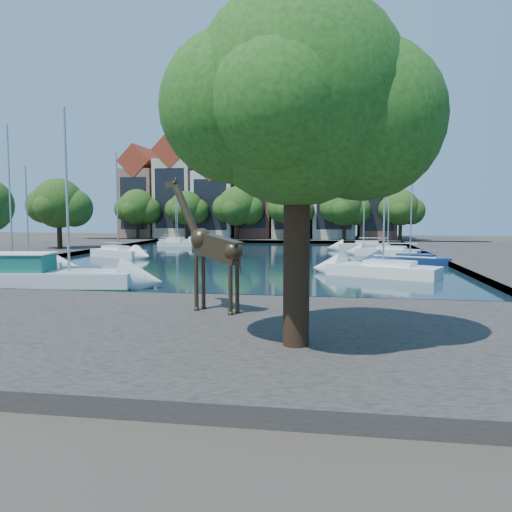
# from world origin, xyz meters

# --- Properties ---
(ground) EXTENTS (160.00, 160.00, 0.00)m
(ground) POSITION_xyz_m (0.00, 0.00, 0.00)
(ground) COLOR #38332B
(ground) RESTS_ON ground
(water_basin) EXTENTS (38.00, 50.00, 0.08)m
(water_basin) POSITION_xyz_m (0.00, 24.00, 0.04)
(water_basin) COLOR black
(water_basin) RESTS_ON ground
(near_quay) EXTENTS (50.00, 14.00, 0.50)m
(near_quay) POSITION_xyz_m (0.00, -7.00, 0.25)
(near_quay) COLOR #45403B
(near_quay) RESTS_ON ground
(far_quay) EXTENTS (60.00, 16.00, 0.50)m
(far_quay) POSITION_xyz_m (0.00, 56.00, 0.25)
(far_quay) COLOR #45403B
(far_quay) RESTS_ON ground
(left_quay) EXTENTS (14.00, 52.00, 0.50)m
(left_quay) POSITION_xyz_m (-25.00, 24.00, 0.25)
(left_quay) COLOR #45403B
(left_quay) RESTS_ON ground
(plane_tree) EXTENTS (8.32, 6.40, 10.62)m
(plane_tree) POSITION_xyz_m (7.62, -9.01, 7.67)
(plane_tree) COLOR #332114
(plane_tree) RESTS_ON near_quay
(townhouse_west_end) EXTENTS (5.44, 9.18, 14.93)m
(townhouse_west_end) POSITION_xyz_m (-23.00, 55.99, 7.36)
(townhouse_west_end) COLOR #8B5F4B
(townhouse_west_end) RESTS_ON far_quay
(townhouse_west_mid) EXTENTS (5.94, 9.18, 16.79)m
(townhouse_west_mid) POSITION_xyz_m (-17.00, 55.99, 8.23)
(townhouse_west_mid) COLOR beige
(townhouse_west_mid) RESTS_ON far_quay
(townhouse_west_inner) EXTENTS (6.43, 9.18, 15.15)m
(townhouse_west_inner) POSITION_xyz_m (-10.50, 55.99, 7.35)
(townhouse_west_inner) COLOR silver
(townhouse_west_inner) RESTS_ON far_quay
(townhouse_center) EXTENTS (5.44, 9.18, 16.93)m
(townhouse_center) POSITION_xyz_m (-4.00, 55.99, 8.36)
(townhouse_center) COLOR brown
(townhouse_center) RESTS_ON far_quay
(townhouse_east_inner) EXTENTS (5.94, 9.18, 15.79)m
(townhouse_east_inner) POSITION_xyz_m (2.00, 55.99, 7.73)
(townhouse_east_inner) COLOR tan
(townhouse_east_inner) RESTS_ON far_quay
(townhouse_east_mid) EXTENTS (6.43, 9.18, 16.65)m
(townhouse_east_mid) POSITION_xyz_m (8.50, 55.99, 8.10)
(townhouse_east_mid) COLOR beige
(townhouse_east_mid) RESTS_ON far_quay
(townhouse_east_end) EXTENTS (5.44, 9.18, 14.43)m
(townhouse_east_end) POSITION_xyz_m (15.00, 55.99, 7.11)
(townhouse_east_end) COLOR brown
(townhouse_east_end) RESTS_ON far_quay
(far_tree_far_west) EXTENTS (7.28, 5.60, 7.68)m
(far_tree_far_west) POSITION_xyz_m (-21.90, 50.49, 5.18)
(far_tree_far_west) COLOR #332114
(far_tree_far_west) RESTS_ON far_quay
(far_tree_west) EXTENTS (6.76, 5.20, 7.36)m
(far_tree_west) POSITION_xyz_m (-13.91, 50.49, 5.08)
(far_tree_west) COLOR #332114
(far_tree_west) RESTS_ON far_quay
(far_tree_mid_west) EXTENTS (7.80, 6.00, 8.00)m
(far_tree_mid_west) POSITION_xyz_m (-5.89, 50.49, 5.29)
(far_tree_mid_west) COLOR #332114
(far_tree_mid_west) RESTS_ON far_quay
(far_tree_mid_east) EXTENTS (7.02, 5.40, 7.52)m
(far_tree_mid_east) POSITION_xyz_m (2.10, 50.49, 5.13)
(far_tree_mid_east) COLOR #332114
(far_tree_mid_east) RESTS_ON far_quay
(far_tree_east) EXTENTS (7.54, 5.80, 7.84)m
(far_tree_east) POSITION_xyz_m (10.11, 50.49, 5.24)
(far_tree_east) COLOR #332114
(far_tree_east) RESTS_ON far_quay
(far_tree_far_east) EXTENTS (6.76, 5.20, 7.36)m
(far_tree_far_east) POSITION_xyz_m (18.09, 50.49, 5.08)
(far_tree_far_east) COLOR #332114
(far_tree_far_east) RESTS_ON far_quay
(side_tree_left_far) EXTENTS (7.28, 5.60, 7.88)m
(side_tree_left_far) POSITION_xyz_m (-21.90, 27.99, 5.38)
(side_tree_left_far) COLOR #332114
(side_tree_left_far) RESTS_ON left_quay
(giraffe_statue) EXTENTS (3.63, 1.83, 5.41)m
(giraffe_statue) POSITION_xyz_m (3.68, -4.27, 3.16)
(giraffe_statue) COLOR #36291B
(giraffe_statue) RESTS_ON near_quay
(motorsailer) EXTENTS (10.28, 4.36, 10.49)m
(motorsailer) POSITION_xyz_m (-8.33, 2.98, 0.88)
(motorsailer) COLOR silver
(motorsailer) RESTS_ON water_basin
(sailboat_left_a) EXTENTS (5.54, 2.90, 8.03)m
(sailboat_left_a) POSITION_xyz_m (-15.00, 11.60, 0.58)
(sailboat_left_a) COLOR white
(sailboat_left_a) RESTS_ON water_basin
(sailboat_left_b) EXTENTS (7.00, 4.88, 10.85)m
(sailboat_left_b) POSITION_xyz_m (-15.00, 9.60, 0.68)
(sailboat_left_b) COLOR navy
(sailboat_left_b) RESTS_ON water_basin
(sailboat_left_c) EXTENTS (6.26, 4.26, 10.43)m
(sailboat_left_c) POSITION_xyz_m (-12.74, 22.95, 0.69)
(sailboat_left_c) COLOR white
(sailboat_left_c) RESTS_ON water_basin
(sailboat_left_d) EXTENTS (4.73, 1.73, 9.02)m
(sailboat_left_d) POSITION_xyz_m (-12.00, 39.18, 0.60)
(sailboat_left_d) COLOR silver
(sailboat_left_d) RESTS_ON water_basin
(sailboat_left_e) EXTENTS (5.38, 2.85, 8.67)m
(sailboat_left_e) POSITION_xyz_m (-13.37, 44.00, 0.62)
(sailboat_left_e) COLOR silver
(sailboat_left_e) RESTS_ON water_basin
(sailboat_right_a) EXTENTS (7.99, 5.51, 10.02)m
(sailboat_right_a) POSITION_xyz_m (12.00, 11.60, 0.68)
(sailboat_right_a) COLOR white
(sailboat_right_a) RESTS_ON water_basin
(sailboat_right_b) EXTENTS (6.57, 3.19, 10.31)m
(sailboat_right_b) POSITION_xyz_m (15.00, 19.77, 0.59)
(sailboat_right_b) COLOR navy
(sailboat_right_b) RESTS_ON water_basin
(sailboat_right_c) EXTENTS (6.62, 4.22, 10.95)m
(sailboat_right_c) POSITION_xyz_m (14.04, 28.55, 0.65)
(sailboat_right_c) COLOR silver
(sailboat_right_c) RESTS_ON water_basin
(sailboat_right_d) EXTENTS (5.97, 2.29, 9.36)m
(sailboat_right_d) POSITION_xyz_m (12.00, 35.87, 0.69)
(sailboat_right_d) COLOR silver
(sailboat_right_d) RESTS_ON water_basin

